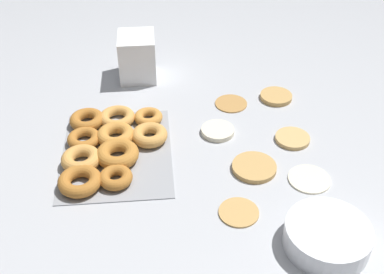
# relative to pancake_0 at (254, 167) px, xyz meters

# --- Properties ---
(ground_plane) EXTENTS (3.00, 3.00, 0.00)m
(ground_plane) POSITION_rel_pancake_0_xyz_m (-0.10, -0.07, -0.01)
(ground_plane) COLOR #B2B5BA
(pancake_0) EXTENTS (0.12, 0.12, 0.01)m
(pancake_0) POSITION_rel_pancake_0_xyz_m (0.00, 0.00, 0.00)
(pancake_0) COLOR tan
(pancake_0) RESTS_ON ground_plane
(pancake_1) EXTENTS (0.09, 0.09, 0.01)m
(pancake_1) POSITION_rel_pancake_0_xyz_m (-0.16, -0.07, 0.00)
(pancake_1) COLOR beige
(pancake_1) RESTS_ON ground_plane
(pancake_2) EXTENTS (0.11, 0.11, 0.01)m
(pancake_2) POSITION_rel_pancake_0_xyz_m (0.05, 0.13, -0.00)
(pancake_2) COLOR beige
(pancake_2) RESTS_ON ground_plane
(pancake_3) EXTENTS (0.10, 0.10, 0.01)m
(pancake_3) POSITION_rel_pancake_0_xyz_m (-0.32, 0.13, 0.00)
(pancake_3) COLOR tan
(pancake_3) RESTS_ON ground_plane
(pancake_4) EXTENTS (0.10, 0.10, 0.01)m
(pancake_4) POSITION_rel_pancake_0_xyz_m (-0.11, 0.13, -0.00)
(pancake_4) COLOR tan
(pancake_4) RESTS_ON ground_plane
(pancake_5) EXTENTS (0.10, 0.10, 0.01)m
(pancake_5) POSITION_rel_pancake_0_xyz_m (0.15, -0.07, -0.00)
(pancake_5) COLOR tan
(pancake_5) RESTS_ON ground_plane
(pancake_6) EXTENTS (0.10, 0.10, 0.01)m
(pancake_6) POSITION_rel_pancake_0_xyz_m (-0.31, -0.01, -0.00)
(pancake_6) COLOR #B27F42
(pancake_6) RESTS_ON ground_plane
(donut_tray) EXTENTS (0.37, 0.29, 0.04)m
(donut_tray) POSITION_rel_pancake_0_xyz_m (-0.11, -0.38, 0.01)
(donut_tray) COLOR #93969B
(donut_tray) RESTS_ON ground_plane
(batter_bowl) EXTENTS (0.19, 0.19, 0.06)m
(batter_bowl) POSITION_rel_pancake_0_xyz_m (0.26, 0.11, 0.02)
(batter_bowl) COLOR white
(batter_bowl) RESTS_ON ground_plane
(container_stack) EXTENTS (0.13, 0.12, 0.15)m
(container_stack) POSITION_rel_pancake_0_xyz_m (-0.50, -0.30, 0.07)
(container_stack) COLOR white
(container_stack) RESTS_ON ground_plane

